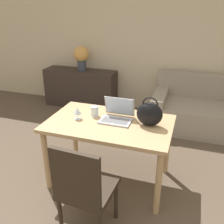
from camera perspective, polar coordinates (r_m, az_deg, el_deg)
The scene contains 10 objects.
wall_back at distance 4.64m, azimuth 7.81°, elevation 16.59°, with size 10.00×0.06×2.70m.
dining_table at distance 2.70m, azimuth -0.60°, elevation -4.03°, with size 1.33×0.81×0.75m.
chair at distance 2.16m, azimuth -6.47°, elevation -16.62°, with size 0.47×0.47×0.94m.
couch at distance 4.34m, azimuth 20.68°, elevation 0.03°, with size 1.70×0.95×0.82m.
sideboard at distance 4.97m, azimuth -7.18°, elevation 5.43°, with size 1.40×0.40×0.73m.
laptop at distance 2.70m, azimuth 1.23°, elevation -0.45°, with size 0.33×0.29×0.23m.
drinking_glass at distance 2.78m, azimuth -4.00°, elevation 0.18°, with size 0.08×0.08×0.12m.
wine_glass at distance 2.72m, azimuth -7.92°, elevation 0.18°, with size 0.08×0.08×0.13m.
handbag at distance 2.56m, azimuth 8.57°, elevation -0.46°, with size 0.27×0.15×0.31m.
flower_vase at distance 4.78m, azimuth -7.01°, elevation 12.50°, with size 0.28×0.28×0.45m.
Camera 1 is at (0.87, -1.52, 1.92)m, focal length 40.00 mm.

